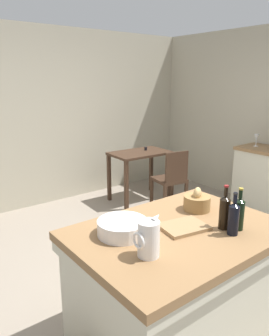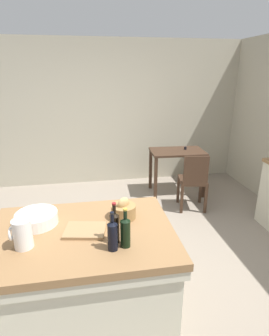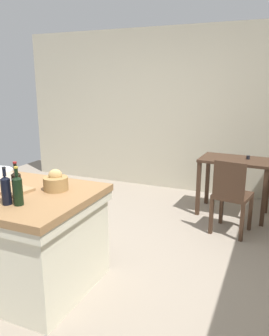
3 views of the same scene
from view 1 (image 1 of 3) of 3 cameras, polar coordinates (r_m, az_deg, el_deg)
name	(u,v)px [view 1 (image 1 of 3)]	position (r m, az deg, el deg)	size (l,w,h in m)	color
ground_plane	(159,275)	(3.39, 4.32, -18.10)	(6.76, 6.76, 0.00)	gray
wall_back	(43,118)	(5.09, -15.57, 8.36)	(5.32, 0.12, 2.60)	#B2AA93
island_table	(177,279)	(2.51, 7.48, -18.66)	(1.45, 1.04, 0.86)	olive
writing_desk	(140,160)	(5.09, 0.94, 1.39)	(0.93, 0.61, 0.82)	#3D281C
wooden_chair	(171,179)	(4.69, 6.43, -1.84)	(0.46, 0.46, 0.91)	#3D281C
pitcher	(148,238)	(1.94, 2.43, -12.13)	(0.17, 0.13, 0.26)	white
wash_bowl	(122,227)	(2.21, -2.12, -10.29)	(0.34, 0.34, 0.10)	white
bread_basket	(197,202)	(2.64, 10.81, -5.79)	(0.21, 0.21, 0.18)	olive
cutting_board	(184,227)	(2.33, 8.55, -10.07)	(0.31, 0.24, 0.02)	#99754C
wine_bottle_dark	(239,213)	(2.36, 17.71, -7.44)	(0.07, 0.07, 0.30)	black
wine_bottle_amber	(225,211)	(2.34, 15.39, -7.29)	(0.07, 0.07, 0.31)	black
wine_bottle_green	(234,218)	(2.27, 16.85, -8.28)	(0.07, 0.07, 0.29)	black
wine_glass_middle	(256,138)	(4.98, 20.45, 4.92)	(0.07, 0.07, 0.17)	white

